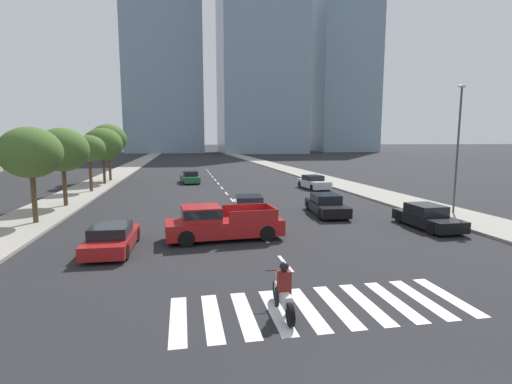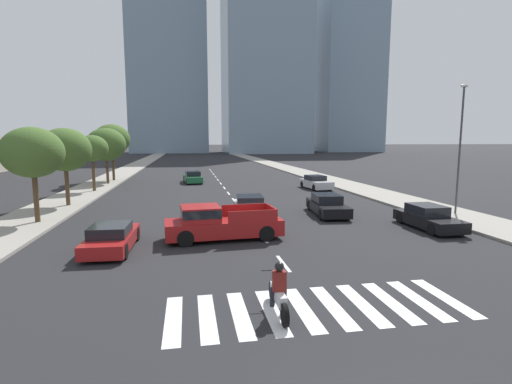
# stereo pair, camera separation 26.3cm
# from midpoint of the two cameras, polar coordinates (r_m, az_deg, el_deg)

# --- Properties ---
(sidewalk_east) EXTENTS (4.00, 260.00, 0.15)m
(sidewalk_east) POSITION_cam_midpoint_polar(r_m,az_deg,el_deg) (38.11, 14.87, 0.46)
(sidewalk_east) COLOR gray
(sidewalk_east) RESTS_ON ground
(sidewalk_west) EXTENTS (4.00, 260.00, 0.15)m
(sidewalk_west) POSITION_cam_midpoint_polar(r_m,az_deg,el_deg) (35.53, -25.76, -0.57)
(sidewalk_west) COLOR gray
(sidewalk_west) RESTS_ON ground
(crosswalk_near) EXTENTS (8.55, 2.94, 0.01)m
(crosswalk_near) POSITION_cam_midpoint_polar(r_m,az_deg,el_deg) (11.53, 9.22, -16.66)
(crosswalk_near) COLOR silver
(crosswalk_near) RESTS_ON ground
(lane_divider_center) EXTENTS (0.14, 50.00, 0.01)m
(lane_divider_center) POSITION_cam_midpoint_polar(r_m,az_deg,el_deg) (38.31, -5.32, 0.62)
(lane_divider_center) COLOR silver
(lane_divider_center) RESTS_ON ground
(motorcycle_lead) EXTENTS (0.70, 2.19, 1.49)m
(motorcycle_lead) POSITION_cam_midpoint_polar(r_m,az_deg,el_deg) (10.87, 3.39, -14.81)
(motorcycle_lead) COLOR black
(motorcycle_lead) RESTS_ON ground
(pickup_truck) EXTENTS (5.66, 2.31, 1.67)m
(pickup_truck) POSITION_cam_midpoint_polar(r_m,az_deg,el_deg) (18.38, -6.03, -4.66)
(pickup_truck) COLOR maroon
(pickup_truck) RESTS_ON ground
(sedan_silver_0) EXTENTS (2.19, 4.46, 1.32)m
(sedan_silver_0) POSITION_cam_midpoint_polar(r_m,az_deg,el_deg) (37.81, 8.41, 1.40)
(sedan_silver_0) COLOR #B7BABF
(sedan_silver_0) RESTS_ON ground
(sedan_green_1) EXTENTS (2.17, 4.66, 1.32)m
(sedan_green_1) POSITION_cam_midpoint_polar(r_m,az_deg,el_deg) (43.26, -10.03, 2.15)
(sedan_green_1) COLOR #1E6038
(sedan_green_1) RESTS_ON ground
(sedan_black_2) EXTENTS (1.80, 4.38, 1.27)m
(sedan_black_2) POSITION_cam_midpoint_polar(r_m,az_deg,el_deg) (22.70, 23.94, -3.50)
(sedan_black_2) COLOR black
(sedan_black_2) RESTS_ON ground
(sedan_white_3) EXTENTS (2.28, 4.69, 1.29)m
(sedan_white_3) POSITION_cam_midpoint_polar(r_m,az_deg,el_deg) (23.82, -1.35, -2.28)
(sedan_white_3) COLOR silver
(sedan_white_3) RESTS_ON ground
(sedan_black_4) EXTENTS (2.25, 4.86, 1.29)m
(sedan_black_4) POSITION_cam_midpoint_polar(r_m,az_deg,el_deg) (24.94, 10.20, -1.95)
(sedan_black_4) COLOR black
(sedan_black_4) RESTS_ON ground
(sedan_red_5) EXTENTS (1.92, 4.33, 1.17)m
(sedan_red_5) POSITION_cam_midpoint_polar(r_m,az_deg,el_deg) (17.73, -21.13, -6.50)
(sedan_red_5) COLOR maroon
(sedan_red_5) RESTS_ON ground
(street_lamp_east) EXTENTS (0.50, 0.24, 7.98)m
(street_lamp_east) POSITION_cam_midpoint_polar(r_m,az_deg,el_deg) (27.06, 27.78, 6.87)
(street_lamp_east) COLOR #3F3F42
(street_lamp_east) RESTS_ON sidewalk_east
(street_tree_nearest) EXTENTS (3.32, 3.32, 5.34)m
(street_tree_nearest) POSITION_cam_midpoint_polar(r_m,az_deg,el_deg) (24.55, -30.94, 5.06)
(street_tree_nearest) COLOR #4C3823
(street_tree_nearest) RESTS_ON sidewalk_west
(street_tree_second) EXTENTS (3.56, 3.56, 5.45)m
(street_tree_second) POSITION_cam_midpoint_polar(r_m,az_deg,el_deg) (29.99, -27.24, 5.62)
(street_tree_second) COLOR #4C3823
(street_tree_second) RESTS_ON sidewalk_west
(street_tree_third) EXTENTS (2.82, 2.82, 5.06)m
(street_tree_third) POSITION_cam_midpoint_polar(r_m,az_deg,el_deg) (37.61, -23.90, 5.95)
(street_tree_third) COLOR #4C3823
(street_tree_third) RESTS_ON sidewalk_west
(street_tree_fourth) EXTENTS (4.07, 4.07, 5.88)m
(street_tree_fourth) POSITION_cam_midpoint_polar(r_m,az_deg,el_deg) (43.65, -22.13, 6.60)
(street_tree_fourth) COLOR #4C3823
(street_tree_fourth) RESTS_ON sidewalk_west
(street_tree_fifth) EXTENTS (4.03, 4.03, 6.42)m
(street_tree_fifth) POSITION_cam_midpoint_polar(r_m,az_deg,el_deg) (46.98, -21.37, 7.35)
(street_tree_fifth) COLOR #4C3823
(street_tree_fifth) RESTS_ON sidewalk_west
(office_tower_left_skyline) EXTENTS (28.06, 20.22, 100.86)m
(office_tower_left_skyline) POSITION_cam_midpoint_polar(r_m,az_deg,el_deg) (155.88, -13.91, 22.88)
(office_tower_left_skyline) COLOR #7A93A8
(office_tower_left_skyline) RESTS_ON ground
(office_tower_center_skyline) EXTENTS (29.91, 27.54, 83.73)m
(office_tower_center_skyline) POSITION_cam_midpoint_polar(r_m,az_deg,el_deg) (149.00, 0.61, 21.99)
(office_tower_center_skyline) COLOR #7A93A8
(office_tower_center_skyline) RESTS_ON ground
(office_tower_right_skyline) EXTENTS (23.94, 28.52, 90.50)m
(office_tower_right_skyline) POSITION_cam_midpoint_polar(r_m,az_deg,el_deg) (172.00, 12.51, 19.25)
(office_tower_right_skyline) COLOR #7A93A8
(office_tower_right_skyline) RESTS_ON ground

